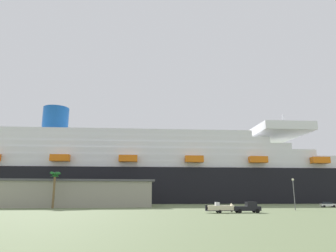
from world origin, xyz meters
TOP-DOWN VIEW (x-y plane):
  - ground_plane at (0.00, 30.00)m, footprint 600.00×600.00m
  - cruise_ship at (-8.33, 68.91)m, footprint 292.91×45.22m
  - terminal_building at (-23.96, 20.85)m, footprint 48.25×28.78m
  - pickup_truck at (19.50, -18.54)m, footprint 5.73×2.60m
  - small_boat_on_trailer at (14.33, -18.92)m, footprint 7.35×2.42m
  - palm_tree at (-27.97, 5.47)m, footprint 3.10×2.96m
  - street_lamp at (34.32, -7.47)m, footprint 0.56×0.56m
  - parked_car_white_van at (52.76, 11.59)m, footprint 4.50×2.60m

SIDE VIEW (x-z plane):
  - ground_plane at x=0.00m, z-range 0.00..0.00m
  - parked_car_white_van at x=52.76m, z-range 0.04..1.62m
  - small_boat_on_trailer at x=14.33m, z-range -0.11..2.04m
  - pickup_truck at x=19.50m, z-range -0.06..2.14m
  - terminal_building at x=-23.96m, z-range 0.02..8.27m
  - street_lamp at x=34.32m, z-range 1.19..8.80m
  - palm_tree at x=-27.97m, z-range 3.02..13.17m
  - cruise_ship at x=-8.33m, z-range -12.42..40.46m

